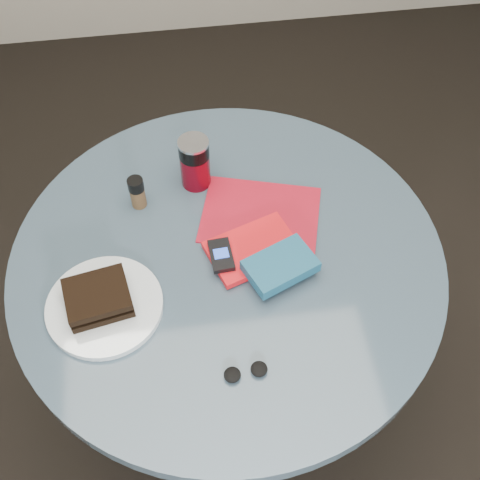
{
  "coord_description": "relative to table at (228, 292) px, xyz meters",
  "views": [
    {
      "loc": [
        -0.08,
        -0.79,
        1.88
      ],
      "look_at": [
        0.03,
        0.0,
        0.8
      ],
      "focal_mm": 45.0,
      "sensor_mm": 36.0,
      "label": 1
    }
  ],
  "objects": [
    {
      "name": "ground",
      "position": [
        0.0,
        0.0,
        -0.59
      ],
      "size": [
        4.0,
        4.0,
        0.0
      ],
      "primitive_type": "plane",
      "color": "black",
      "rests_on": "ground"
    },
    {
      "name": "table",
      "position": [
        0.0,
        0.0,
        0.0
      ],
      "size": [
        1.0,
        1.0,
        0.75
      ],
      "color": "black",
      "rests_on": "ground"
    },
    {
      "name": "plate",
      "position": [
        -0.28,
        -0.1,
        0.17
      ],
      "size": [
        0.27,
        0.27,
        0.02
      ],
      "primitive_type": "cylinder",
      "rotation": [
        0.0,
        0.0,
        -0.08
      ],
      "color": "white",
      "rests_on": "table"
    },
    {
      "name": "sandwich",
      "position": [
        -0.29,
        -0.1,
        0.2
      ],
      "size": [
        0.15,
        0.13,
        0.05
      ],
      "color": "black",
      "rests_on": "plate"
    },
    {
      "name": "soda_can",
      "position": [
        -0.05,
        0.23,
        0.23
      ],
      "size": [
        0.09,
        0.09,
        0.14
      ],
      "color": "#600411",
      "rests_on": "table"
    },
    {
      "name": "pepper_grinder",
      "position": [
        -0.19,
        0.18,
        0.21
      ],
      "size": [
        0.05,
        0.05,
        0.09
      ],
      "color": "#513B23",
      "rests_on": "table"
    },
    {
      "name": "magazine",
      "position": [
        0.09,
        0.1,
        0.17
      ],
      "size": [
        0.33,
        0.28,
        0.0
      ],
      "primitive_type": "cube",
      "rotation": [
        0.0,
        0.0,
        -0.29
      ],
      "color": "maroon",
      "rests_on": "table"
    },
    {
      "name": "red_book",
      "position": [
        0.06,
        -0.0,
        0.18
      ],
      "size": [
        0.23,
        0.19,
        0.02
      ],
      "primitive_type": "cube",
      "rotation": [
        0.0,
        0.0,
        0.33
      ],
      "color": "red",
      "rests_on": "magazine"
    },
    {
      "name": "novel",
      "position": [
        0.11,
        -0.07,
        0.2
      ],
      "size": [
        0.18,
        0.15,
        0.03
      ],
      "primitive_type": "cube",
      "rotation": [
        0.0,
        0.0,
        0.4
      ],
      "color": "navy",
      "rests_on": "red_book"
    },
    {
      "name": "mp3_player",
      "position": [
        -0.02,
        -0.02,
        0.19
      ],
      "size": [
        0.05,
        0.09,
        0.02
      ],
      "color": "black",
      "rests_on": "red_book"
    },
    {
      "name": "headphones",
      "position": [
        -0.0,
        -0.3,
        0.17
      ],
      "size": [
        0.09,
        0.04,
        0.02
      ],
      "color": "black",
      "rests_on": "table"
    }
  ]
}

